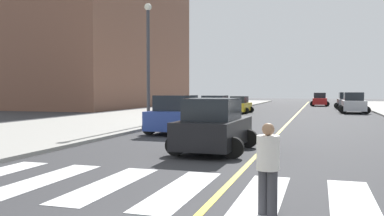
{
  "coord_description": "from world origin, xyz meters",
  "views": [
    {
      "loc": [
        2.05,
        -4.77,
        2.24
      ],
      "look_at": [
        -6.63,
        23.46,
        0.97
      ],
      "focal_mm": 38.98,
      "sensor_mm": 36.0,
      "label": 1
    }
  ],
  "objects_px": {
    "car_yellow_seventh": "(240,105)",
    "street_lamp": "(148,53)",
    "car_black_second": "(214,127)",
    "car_red_third": "(320,100)",
    "pedestrian_crossing": "(268,165)",
    "car_white_fifth": "(216,109)",
    "car_blue_fourth": "(177,115)",
    "car_gray_sixth": "(347,101)",
    "car_silver_nearest": "(354,103)"
  },
  "relations": [
    {
      "from": "car_blue_fourth",
      "to": "pedestrian_crossing",
      "type": "height_order",
      "value": "car_blue_fourth"
    },
    {
      "from": "car_black_second",
      "to": "car_red_third",
      "type": "relative_size",
      "value": 1.04
    },
    {
      "from": "car_silver_nearest",
      "to": "pedestrian_crossing",
      "type": "xyz_separation_m",
      "value": [
        -4.03,
        -36.2,
        -0.04
      ]
    },
    {
      "from": "car_white_fifth",
      "to": "street_lamp",
      "type": "bearing_deg",
      "value": -108.26
    },
    {
      "from": "car_blue_fourth",
      "to": "car_white_fifth",
      "type": "xyz_separation_m",
      "value": [
        -0.36,
        9.83,
        -0.06
      ]
    },
    {
      "from": "car_silver_nearest",
      "to": "car_white_fifth",
      "type": "xyz_separation_m",
      "value": [
        -10.65,
        -13.22,
        -0.09
      ]
    },
    {
      "from": "car_black_second",
      "to": "car_yellow_seventh",
      "type": "bearing_deg",
      "value": 99.68
    },
    {
      "from": "car_silver_nearest",
      "to": "car_red_third",
      "type": "height_order",
      "value": "car_silver_nearest"
    },
    {
      "from": "car_silver_nearest",
      "to": "car_black_second",
      "type": "distance_m",
      "value": 29.76
    },
    {
      "from": "car_black_second",
      "to": "car_white_fifth",
      "type": "xyz_separation_m",
      "value": [
        -3.82,
        15.74,
        -0.05
      ]
    },
    {
      "from": "car_red_third",
      "to": "car_white_fifth",
      "type": "bearing_deg",
      "value": 76.15
    },
    {
      "from": "car_black_second",
      "to": "street_lamp",
      "type": "bearing_deg",
      "value": 127.22
    },
    {
      "from": "car_red_third",
      "to": "car_white_fifth",
      "type": "distance_m",
      "value": 32.31
    },
    {
      "from": "car_blue_fourth",
      "to": "car_yellow_seventh",
      "type": "distance_m",
      "value": 19.55
    },
    {
      "from": "pedestrian_crossing",
      "to": "car_red_third",
      "type": "bearing_deg",
      "value": 107.18
    },
    {
      "from": "car_black_second",
      "to": "car_gray_sixth",
      "type": "xyz_separation_m",
      "value": [
        6.73,
        37.62,
        0.02
      ]
    },
    {
      "from": "car_red_third",
      "to": "car_gray_sixth",
      "type": "relative_size",
      "value": 0.94
    },
    {
      "from": "car_blue_fourth",
      "to": "car_white_fifth",
      "type": "bearing_deg",
      "value": 93.77
    },
    {
      "from": "car_black_second",
      "to": "street_lamp",
      "type": "xyz_separation_m",
      "value": [
        -6.21,
        8.53,
        3.54
      ]
    },
    {
      "from": "car_blue_fourth",
      "to": "car_yellow_seventh",
      "type": "relative_size",
      "value": 1.18
    },
    {
      "from": "car_red_third",
      "to": "pedestrian_crossing",
      "type": "distance_m",
      "value": 54.42
    },
    {
      "from": "car_red_third",
      "to": "pedestrian_crossing",
      "type": "relative_size",
      "value": 2.55
    },
    {
      "from": "car_blue_fourth",
      "to": "car_gray_sixth",
      "type": "relative_size",
      "value": 0.99
    },
    {
      "from": "pedestrian_crossing",
      "to": "car_black_second",
      "type": "bearing_deg",
      "value": 129.25
    },
    {
      "from": "car_red_third",
      "to": "street_lamp",
      "type": "bearing_deg",
      "value": 75.2
    },
    {
      "from": "car_blue_fourth",
      "to": "car_silver_nearest",
      "type": "bearing_deg",
      "value": 67.64
    },
    {
      "from": "car_silver_nearest",
      "to": "pedestrian_crossing",
      "type": "relative_size",
      "value": 2.75
    },
    {
      "from": "car_silver_nearest",
      "to": "car_white_fifth",
      "type": "distance_m",
      "value": 16.97
    },
    {
      "from": "pedestrian_crossing",
      "to": "car_white_fifth",
      "type": "bearing_deg",
      "value": 124.14
    },
    {
      "from": "car_yellow_seventh",
      "to": "street_lamp",
      "type": "xyz_separation_m",
      "value": [
        -2.41,
        -16.92,
        3.67
      ]
    },
    {
      "from": "car_blue_fourth",
      "to": "car_gray_sixth",
      "type": "height_order",
      "value": "car_gray_sixth"
    },
    {
      "from": "car_white_fifth",
      "to": "car_silver_nearest",
      "type": "bearing_deg",
      "value": 51.25
    },
    {
      "from": "car_silver_nearest",
      "to": "car_red_third",
      "type": "distance_m",
      "value": 18.5
    },
    {
      "from": "car_white_fifth",
      "to": "street_lamp",
      "type": "distance_m",
      "value": 8.4
    },
    {
      "from": "pedestrian_crossing",
      "to": "car_silver_nearest",
      "type": "bearing_deg",
      "value": 101.72
    },
    {
      "from": "car_yellow_seventh",
      "to": "street_lamp",
      "type": "relative_size",
      "value": 0.52
    },
    {
      "from": "car_black_second",
      "to": "car_red_third",
      "type": "bearing_deg",
      "value": 86.78
    },
    {
      "from": "car_red_third",
      "to": "car_white_fifth",
      "type": "relative_size",
      "value": 1.02
    },
    {
      "from": "car_silver_nearest",
      "to": "car_yellow_seventh",
      "type": "bearing_deg",
      "value": 18.06
    },
    {
      "from": "car_black_second",
      "to": "car_silver_nearest",
      "type": "bearing_deg",
      "value": 77.93
    },
    {
      "from": "car_gray_sixth",
      "to": "car_yellow_seventh",
      "type": "relative_size",
      "value": 1.19
    },
    {
      "from": "car_red_third",
      "to": "car_white_fifth",
      "type": "xyz_separation_m",
      "value": [
        -7.46,
        -31.44,
        -0.02
      ]
    },
    {
      "from": "car_red_third",
      "to": "street_lamp",
      "type": "height_order",
      "value": "street_lamp"
    },
    {
      "from": "car_silver_nearest",
      "to": "car_white_fifth",
      "type": "height_order",
      "value": "car_silver_nearest"
    },
    {
      "from": "car_silver_nearest",
      "to": "car_gray_sixth",
      "type": "bearing_deg",
      "value": -89.56
    },
    {
      "from": "car_blue_fourth",
      "to": "street_lamp",
      "type": "xyz_separation_m",
      "value": [
        -2.75,
        2.62,
        3.53
      ]
    },
    {
      "from": "car_black_second",
      "to": "pedestrian_crossing",
      "type": "bearing_deg",
      "value": -67.63
    },
    {
      "from": "car_blue_fourth",
      "to": "car_yellow_seventh",
      "type": "xyz_separation_m",
      "value": [
        -0.34,
        19.54,
        -0.14
      ]
    },
    {
      "from": "car_red_third",
      "to": "car_blue_fourth",
      "type": "xyz_separation_m",
      "value": [
        -7.1,
        -41.27,
        0.04
      ]
    },
    {
      "from": "car_white_fifth",
      "to": "car_yellow_seventh",
      "type": "xyz_separation_m",
      "value": [
        0.02,
        9.71,
        -0.08
      ]
    }
  ]
}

